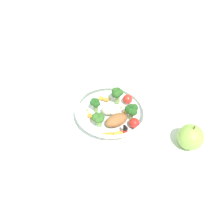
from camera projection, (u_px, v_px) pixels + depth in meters
The scene contains 4 objects.
ground_plane at pixel (113, 121), 0.80m from camera, with size 2.40×2.40×0.00m, color silver.
food_container at pixel (113, 111), 0.79m from camera, with size 0.23×0.23×0.07m.
loose_apple at pixel (191, 137), 0.71m from camera, with size 0.08×0.08×0.09m.
folded_napkin at pixel (74, 80), 0.93m from camera, with size 0.10×0.12×0.01m, color white.
Camera 1 is at (0.14, 0.49, 0.62)m, focal length 39.42 mm.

